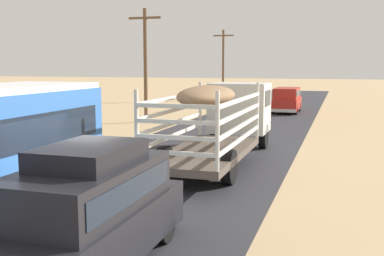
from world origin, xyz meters
TOP-DOWN VIEW (x-y plane):
  - ground_plane at (0.00, 0.00)m, footprint 240.00×240.00m
  - road_surface at (0.00, 0.00)m, footprint 8.00×120.00m
  - road_centre_line at (0.00, 0.00)m, footprint 0.16×117.60m
  - suv_near at (1.41, -1.83)m, footprint 1.90×4.62m
  - livestock_truck at (1.34, 9.31)m, footprint 2.53×9.70m
  - car_far at (1.63, 27.83)m, footprint 1.90×4.62m
  - power_pole_mid at (-6.45, 18.87)m, footprint 2.20×0.24m
  - power_pole_far at (-6.45, 39.67)m, footprint 2.20×0.24m

SIDE VIEW (x-z plane):
  - ground_plane at x=0.00m, z-range 0.00..0.00m
  - road_surface at x=0.00m, z-range 0.00..0.02m
  - road_centre_line at x=0.00m, z-range 0.02..0.02m
  - car_far at x=1.63m, z-range 0.12..2.05m
  - suv_near at x=1.41m, z-range 0.01..2.29m
  - livestock_truck at x=1.34m, z-range 0.28..3.30m
  - power_pole_mid at x=-6.45m, z-range 0.28..7.58m
  - power_pole_far at x=-6.45m, z-range 0.28..7.69m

